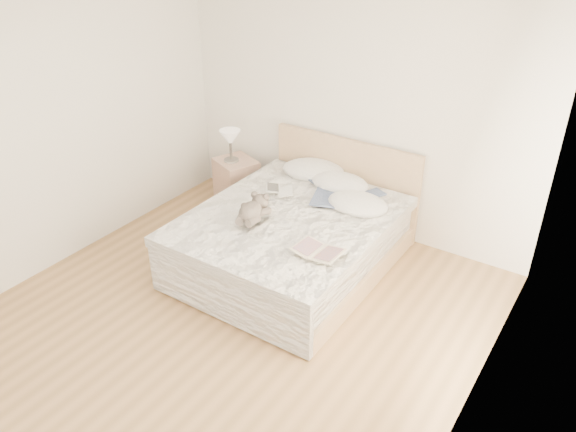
# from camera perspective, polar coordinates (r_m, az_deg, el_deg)

# --- Properties ---
(floor) EXTENTS (4.00, 4.50, 0.00)m
(floor) POSITION_cam_1_polar(r_m,az_deg,el_deg) (4.89, -7.11, -11.41)
(floor) COLOR brown
(floor) RESTS_ON ground
(wall_back) EXTENTS (4.00, 0.02, 2.70)m
(wall_back) POSITION_cam_1_polar(r_m,az_deg,el_deg) (5.87, 6.51, 11.12)
(wall_back) COLOR white
(wall_back) RESTS_ON ground
(wall_left) EXTENTS (0.02, 4.50, 2.70)m
(wall_left) POSITION_cam_1_polar(r_m,az_deg,el_deg) (5.59, -24.09, 7.76)
(wall_left) COLOR white
(wall_left) RESTS_ON ground
(wall_right) EXTENTS (0.02, 4.50, 2.70)m
(wall_right) POSITION_cam_1_polar(r_m,az_deg,el_deg) (3.32, 18.94, -5.83)
(wall_right) COLOR white
(wall_right) RESTS_ON ground
(window) EXTENTS (0.02, 1.30, 1.10)m
(window) POSITION_cam_1_polar(r_m,az_deg,el_deg) (3.52, 20.42, -2.02)
(window) COLOR white
(window) RESTS_ON wall_right
(bed) EXTENTS (1.72, 2.14, 1.00)m
(bed) POSITION_cam_1_polar(r_m,az_deg,el_deg) (5.47, 0.70, -2.21)
(bed) COLOR tan
(bed) RESTS_ON floor
(nightstand) EXTENTS (0.57, 0.54, 0.56)m
(nightstand) POSITION_cam_1_polar(r_m,az_deg,el_deg) (6.63, -5.22, 3.42)
(nightstand) COLOR tan
(nightstand) RESTS_ON floor
(table_lamp) EXTENTS (0.31, 0.31, 0.37)m
(table_lamp) POSITION_cam_1_polar(r_m,az_deg,el_deg) (6.41, -5.89, 7.77)
(table_lamp) COLOR #504B45
(table_lamp) RESTS_ON nightstand
(pillow_left) EXTENTS (0.78, 0.64, 0.20)m
(pillow_left) POSITION_cam_1_polar(r_m,az_deg,el_deg) (6.07, 2.60, 4.70)
(pillow_left) COLOR white
(pillow_left) RESTS_ON bed
(pillow_middle) EXTENTS (0.63, 0.46, 0.18)m
(pillow_middle) POSITION_cam_1_polar(r_m,az_deg,el_deg) (5.79, 5.29, 3.34)
(pillow_middle) COLOR white
(pillow_middle) RESTS_ON bed
(pillow_right) EXTENTS (0.63, 0.46, 0.18)m
(pillow_right) POSITION_cam_1_polar(r_m,az_deg,el_deg) (5.42, 7.10, 1.26)
(pillow_right) COLOR white
(pillow_right) RESTS_ON bed
(blouse) EXTENTS (0.78, 0.80, 0.02)m
(blouse) POSITION_cam_1_polar(r_m,az_deg,el_deg) (5.59, 4.72, 2.24)
(blouse) COLOR #333F5E
(blouse) RESTS_ON bed
(photo_book) EXTENTS (0.37, 0.35, 0.02)m
(photo_book) POSITION_cam_1_polar(r_m,az_deg,el_deg) (5.64, -0.91, 2.62)
(photo_book) COLOR white
(photo_book) RESTS_ON bed
(childrens_book) EXTENTS (0.42, 0.30, 0.03)m
(childrens_book) POSITION_cam_1_polar(r_m,az_deg,el_deg) (4.68, 3.07, -3.62)
(childrens_book) COLOR beige
(childrens_book) RESTS_ON bed
(teddy_bear) EXTENTS (0.35, 0.43, 0.20)m
(teddy_bear) POSITION_cam_1_polar(r_m,az_deg,el_deg) (5.11, -3.82, -0.26)
(teddy_bear) COLOR #574C45
(teddy_bear) RESTS_ON bed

